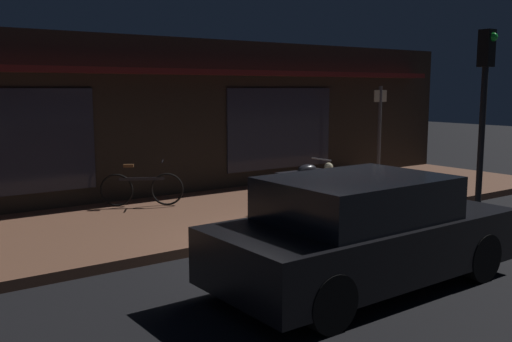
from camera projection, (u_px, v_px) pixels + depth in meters
ground_plane at (317, 255)px, 8.70m from camera, size 60.00×60.00×0.00m
sidewalk_slab at (213, 215)px, 11.10m from camera, size 18.00×4.00×0.15m
storefront_building at (138, 118)px, 13.58m from camera, size 18.00×3.30×3.60m
motorcycle at (303, 184)px, 11.16m from camera, size 1.70×0.55×0.97m
bicycle_extra at (142, 188)px, 11.50m from camera, size 1.46×0.86×0.91m
sign_post at (379, 127)px, 14.76m from camera, size 0.44×0.09×2.40m
traffic_light_pole at (484, 89)px, 10.97m from camera, size 0.24×0.33×3.60m
parked_car_near at (362, 232)px, 7.22m from camera, size 4.12×1.82×1.42m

